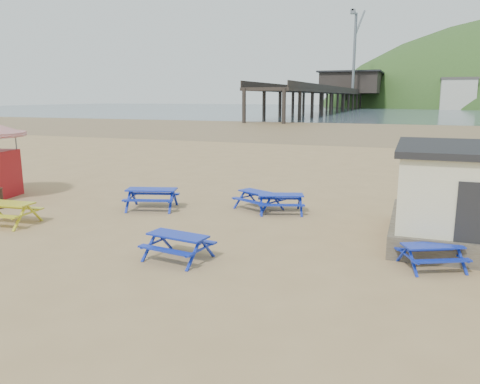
% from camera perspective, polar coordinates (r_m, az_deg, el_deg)
% --- Properties ---
extents(ground, '(400.00, 400.00, 0.00)m').
position_cam_1_polar(ground, '(17.54, -5.12, -3.87)').
color(ground, tan).
rests_on(ground, ground).
extents(wet_sand, '(400.00, 400.00, 0.00)m').
position_cam_1_polar(wet_sand, '(70.78, 14.50, 7.41)').
color(wet_sand, olive).
rests_on(wet_sand, ground).
extents(sea, '(400.00, 400.00, 0.00)m').
position_cam_1_polar(sea, '(185.45, 18.36, 9.52)').
color(sea, '#435460').
rests_on(sea, ground).
extents(picnic_table_blue_a, '(2.45, 2.18, 0.87)m').
position_cam_1_polar(picnic_table_blue_a, '(20.00, -10.69, -0.83)').
color(picnic_table_blue_a, '#170DA6').
rests_on(picnic_table_blue_a, ground).
extents(picnic_table_blue_b, '(2.23, 2.07, 0.75)m').
position_cam_1_polar(picnic_table_blue_b, '(19.65, 2.28, -1.03)').
color(picnic_table_blue_b, '#170DA6').
rests_on(picnic_table_blue_b, ground).
extents(picnic_table_blue_c, '(2.20, 1.99, 0.77)m').
position_cam_1_polar(picnic_table_blue_c, '(19.11, 4.97, -1.39)').
color(picnic_table_blue_c, '#170DA6').
rests_on(picnic_table_blue_c, ground).
extents(picnic_table_blue_e, '(1.98, 1.69, 0.75)m').
position_cam_1_polar(picnic_table_blue_e, '(13.76, -7.56, -6.64)').
color(picnic_table_blue_e, '#170DA6').
rests_on(picnic_table_blue_e, ground).
extents(picnic_table_blue_f, '(2.00, 1.85, 0.67)m').
position_cam_1_polar(picnic_table_blue_f, '(14.01, 22.33, -7.28)').
color(picnic_table_blue_f, '#170DA6').
rests_on(picnic_table_blue_f, ground).
extents(picnic_table_yellow, '(2.10, 1.76, 0.83)m').
position_cam_1_polar(picnic_table_yellow, '(19.32, -26.47, -2.35)').
color(picnic_table_yellow, '#BBCA29').
rests_on(picnic_table_yellow, ground).
extents(pier, '(24.00, 220.00, 39.29)m').
position_cam_1_polar(pier, '(195.13, 13.18, 11.47)').
color(pier, black).
rests_on(pier, ground).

